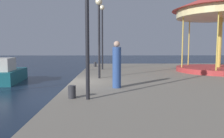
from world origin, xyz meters
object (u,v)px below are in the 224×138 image
(person_near_carousel, at_px, (117,66))
(carousel, at_px, (221,12))
(lamp_post_mid_promenade, at_px, (99,24))
(motorboat_teal, at_px, (4,73))
(lamp_post_far_end, at_px, (102,26))
(bollard_south, at_px, (72,92))
(bollard_north, at_px, (95,64))
(lamp_post_near_edge, at_px, (87,3))

(person_near_carousel, bearing_deg, carousel, 39.00)
(lamp_post_mid_promenade, bearing_deg, carousel, 20.60)
(motorboat_teal, height_order, lamp_post_mid_promenade, lamp_post_mid_promenade)
(motorboat_teal, distance_m, lamp_post_far_end, 7.61)
(bollard_south, relative_size, bollard_north, 1.00)
(person_near_carousel, bearing_deg, lamp_post_near_edge, -116.85)
(lamp_post_near_edge, height_order, bollard_south, lamp_post_near_edge)
(lamp_post_far_end, bearing_deg, lamp_post_mid_promenade, -90.72)
(carousel, relative_size, bollard_south, 15.51)
(motorboat_teal, relative_size, lamp_post_near_edge, 0.99)
(carousel, relative_size, lamp_post_near_edge, 1.46)
(motorboat_teal, xyz_separation_m, bollard_south, (6.01, -8.15, 0.36))
(motorboat_teal, height_order, bollard_north, motorboat_teal)
(lamp_post_near_edge, bearing_deg, lamp_post_far_end, 88.53)
(lamp_post_near_edge, distance_m, lamp_post_mid_promenade, 4.69)
(lamp_post_near_edge, bearing_deg, lamp_post_mid_promenade, 87.79)
(lamp_post_far_end, bearing_deg, person_near_carousel, -84.37)
(bollard_north, xyz_separation_m, person_near_carousel, (1.40, -9.68, 0.67))
(lamp_post_mid_promenade, bearing_deg, person_near_carousel, -73.96)
(bollard_north, bearing_deg, person_near_carousel, -81.76)
(lamp_post_far_end, height_order, bollard_south, lamp_post_far_end)
(lamp_post_near_edge, height_order, bollard_north, lamp_post_near_edge)
(carousel, distance_m, bollard_south, 11.93)
(lamp_post_mid_promenade, xyz_separation_m, bollard_north, (-0.61, 6.92, -2.62))
(bollard_south, height_order, person_near_carousel, person_near_carousel)
(carousel, height_order, lamp_post_far_end, carousel)
(lamp_post_far_end, bearing_deg, carousel, -12.59)
(lamp_post_far_end, xyz_separation_m, bollard_north, (-0.67, 2.23, -2.95))
(lamp_post_far_end, xyz_separation_m, person_near_carousel, (0.73, -7.44, -2.28))
(lamp_post_near_edge, bearing_deg, person_near_carousel, 63.15)
(bollard_south, bearing_deg, lamp_post_mid_promenade, 81.28)
(lamp_post_near_edge, xyz_separation_m, lamp_post_far_end, (0.24, 9.37, 0.24))
(carousel, xyz_separation_m, bollard_south, (-8.53, -7.47, -3.70))
(lamp_post_mid_promenade, bearing_deg, bollard_north, 95.03)
(lamp_post_near_edge, bearing_deg, bollard_north, 92.11)
(motorboat_teal, height_order, lamp_post_near_edge, lamp_post_near_edge)
(motorboat_teal, relative_size, bollard_south, 10.56)
(lamp_post_near_edge, relative_size, lamp_post_far_end, 0.91)
(carousel, relative_size, lamp_post_far_end, 1.33)
(carousel, xyz_separation_m, lamp_post_near_edge, (-8.02, -7.63, -0.99))
(carousel, bearing_deg, lamp_post_mid_promenade, -159.40)
(carousel, xyz_separation_m, bollard_north, (-8.45, 3.97, -3.70))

